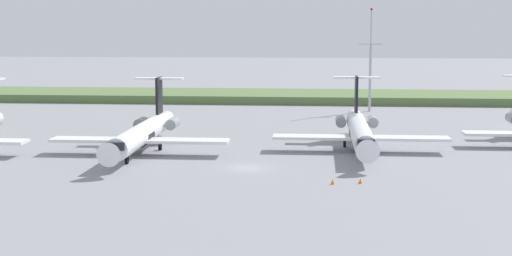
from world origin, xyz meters
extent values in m
plane|color=gray|center=(0.00, 30.00, 0.00)|extent=(500.00, 500.00, 0.00)
cube|color=#597542|center=(0.00, 76.31, 0.85)|extent=(320.00, 20.00, 1.71)
cylinder|color=white|center=(-14.52, 8.68, 2.45)|extent=(2.70, 24.00, 2.70)
cone|color=white|center=(-14.52, -4.82, 2.45)|extent=(2.70, 3.00, 2.70)
cone|color=white|center=(-14.52, 22.68, 2.45)|extent=(2.29, 4.00, 2.29)
cube|color=black|center=(-14.52, -2.92, 2.92)|extent=(2.03, 1.80, 0.90)
cylinder|color=black|center=(-14.52, 8.68, 2.30)|extent=(2.76, 3.60, 2.76)
cube|color=white|center=(-20.42, 7.68, 1.84)|extent=(11.00, 3.20, 0.36)
cube|color=white|center=(-8.61, 7.68, 1.84)|extent=(11.00, 3.20, 0.36)
cube|color=black|center=(-14.52, 19.68, 6.40)|extent=(0.36, 3.20, 5.20)
cube|color=white|center=(-14.52, 19.98, 8.80)|extent=(6.80, 1.80, 0.24)
cylinder|color=gray|center=(-16.77, 17.88, 2.65)|extent=(1.50, 3.40, 1.50)
cylinder|color=gray|center=(-12.27, 17.88, 2.65)|extent=(1.50, 3.40, 1.50)
cylinder|color=gray|center=(-14.52, 1.24, 1.00)|extent=(0.20, 0.20, 0.65)
cylinder|color=black|center=(-14.52, 1.24, 0.45)|extent=(0.30, 0.90, 0.90)
cylinder|color=black|center=(-16.42, 11.08, 0.45)|extent=(0.35, 0.90, 0.90)
cylinder|color=black|center=(-12.62, 11.08, 0.45)|extent=(0.35, 0.90, 0.90)
cylinder|color=white|center=(13.61, 13.14, 2.45)|extent=(2.70, 24.00, 2.70)
cone|color=white|center=(13.61, -0.36, 2.45)|extent=(2.70, 3.00, 2.70)
cone|color=white|center=(13.61, 27.14, 2.45)|extent=(2.30, 4.00, 2.29)
cube|color=black|center=(13.61, 1.54, 2.92)|extent=(2.02, 1.80, 0.90)
cylinder|color=black|center=(13.61, 13.14, 2.30)|extent=(2.76, 3.60, 2.76)
cube|color=white|center=(7.70, 12.14, 1.84)|extent=(11.00, 3.20, 0.36)
cube|color=white|center=(19.51, 12.14, 1.84)|extent=(11.00, 3.20, 0.36)
cube|color=black|center=(13.61, 24.14, 6.40)|extent=(0.36, 3.20, 5.20)
cube|color=white|center=(13.61, 24.44, 8.80)|extent=(6.80, 1.80, 0.24)
cylinder|color=gray|center=(11.36, 22.34, 2.65)|extent=(1.50, 3.40, 1.50)
cylinder|color=gray|center=(15.86, 22.34, 2.65)|extent=(1.50, 3.40, 1.50)
cylinder|color=gray|center=(13.61, 5.70, 1.00)|extent=(0.20, 0.20, 0.65)
cylinder|color=black|center=(13.61, 5.70, 0.45)|extent=(0.30, 0.90, 0.90)
cylinder|color=black|center=(11.71, 15.54, 0.45)|extent=(0.35, 0.90, 0.90)
cylinder|color=black|center=(15.51, 15.54, 0.45)|extent=(0.35, 0.90, 0.90)
cube|color=white|center=(33.18, 17.34, 1.84)|extent=(11.00, 3.20, 0.36)
cylinder|color=#B2B2B7|center=(17.89, 57.39, 6.17)|extent=(0.50, 0.50, 12.34)
cylinder|color=#B2B2B7|center=(17.89, 57.39, 15.66)|extent=(0.28, 0.28, 6.64)
cube|color=#B2B2B7|center=(17.89, 57.39, 12.74)|extent=(4.40, 0.20, 0.20)
sphere|color=red|center=(17.89, 57.39, 19.23)|extent=(0.50, 0.50, 0.50)
cone|color=orange|center=(9.64, -7.90, 0.28)|extent=(0.44, 0.44, 0.55)
cone|color=orange|center=(12.53, -7.27, 0.28)|extent=(0.44, 0.44, 0.55)
camera|label=1|loc=(7.93, -82.92, 16.49)|focal=51.56mm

